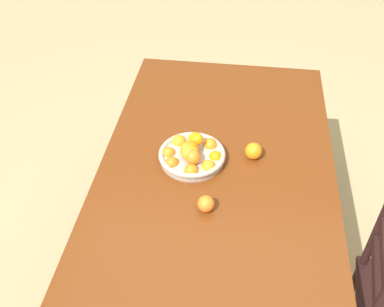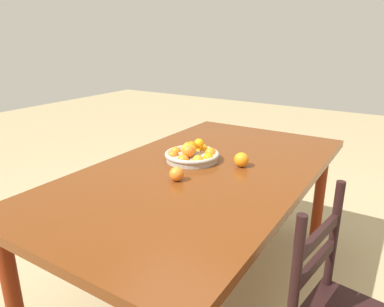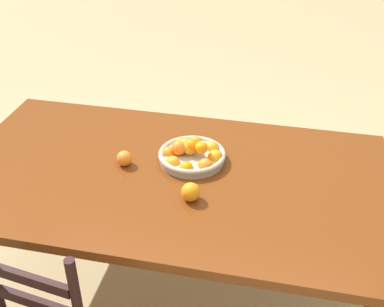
% 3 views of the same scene
% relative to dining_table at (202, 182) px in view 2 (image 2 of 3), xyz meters
% --- Properties ---
extents(ground_plane, '(12.00, 12.00, 0.00)m').
position_rel_dining_table_xyz_m(ground_plane, '(0.00, 0.00, -0.70)').
color(ground_plane, tan).
extents(dining_table, '(1.91, 1.06, 0.78)m').
position_rel_dining_table_xyz_m(dining_table, '(0.00, 0.00, 0.00)').
color(dining_table, '#632D10').
rests_on(dining_table, ground).
extents(fruit_bowl, '(0.31, 0.31, 0.12)m').
position_rel_dining_table_xyz_m(fruit_bowl, '(-0.08, -0.12, 0.12)').
color(fruit_bowl, '#A49D90').
rests_on(fruit_bowl, dining_table).
extents(orange_loose_0, '(0.08, 0.08, 0.08)m').
position_rel_dining_table_xyz_m(orange_loose_0, '(-0.14, 0.16, 0.12)').
color(orange_loose_0, orange).
rests_on(orange_loose_0, dining_table).
extents(orange_loose_1, '(0.07, 0.07, 0.07)m').
position_rel_dining_table_xyz_m(orange_loose_1, '(0.21, -0.02, 0.11)').
color(orange_loose_1, orange).
rests_on(orange_loose_1, dining_table).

